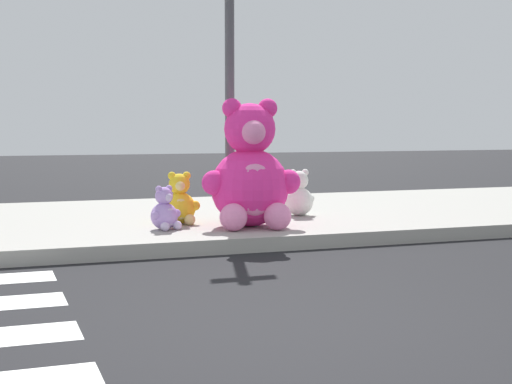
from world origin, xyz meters
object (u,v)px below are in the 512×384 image
(sign_pole, at_px, (230,74))
(plush_pink_large, at_px, (251,176))
(plush_lavender, at_px, (165,212))
(plush_yellow, at_px, (180,203))
(plush_white, at_px, (298,197))

(sign_pole, relative_size, plush_pink_large, 2.28)
(plush_lavender, bearing_deg, plush_yellow, 56.85)
(plush_white, relative_size, plush_lavender, 1.22)
(sign_pole, xyz_separation_m, plush_yellow, (-0.63, -0.10, -1.46))
(plush_white, bearing_deg, sign_pole, -167.93)
(sign_pole, height_order, plush_lavender, sign_pole)
(plush_pink_large, xyz_separation_m, plush_white, (0.91, 0.79, -0.33))
(sign_pole, distance_m, plush_pink_large, 1.28)
(plush_yellow, bearing_deg, plush_lavender, -123.15)
(plush_pink_large, xyz_separation_m, plush_lavender, (-0.94, 0.09, -0.37))
(plush_pink_large, distance_m, plush_white, 1.25)
(sign_pole, height_order, plush_white, sign_pole)
(plush_white, height_order, plush_lavender, plush_white)
(plush_white, relative_size, plush_yellow, 0.97)
(plush_pink_large, xyz_separation_m, plush_yellow, (-0.67, 0.49, -0.32))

